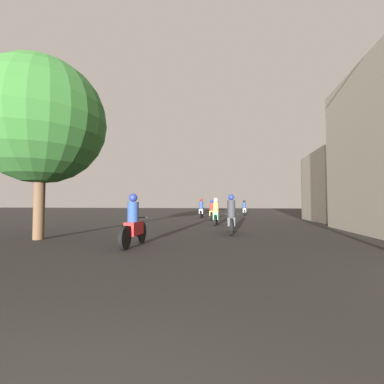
# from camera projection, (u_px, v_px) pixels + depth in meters

# --- Properties ---
(motorcycle_red) EXTENTS (0.60, 1.91, 1.53)m
(motorcycle_red) POSITION_uv_depth(u_px,v_px,m) (134.00, 225.00, 7.45)
(motorcycle_red) COLOR black
(motorcycle_red) RESTS_ON ground_plane
(motorcycle_black) EXTENTS (0.60, 2.05, 1.61)m
(motorcycle_black) POSITION_uv_depth(u_px,v_px,m) (231.00, 218.00, 10.50)
(motorcycle_black) COLOR black
(motorcycle_black) RESTS_ON ground_plane
(motorcycle_green) EXTENTS (0.60, 1.88, 1.54)m
(motorcycle_green) POSITION_uv_depth(u_px,v_px,m) (216.00, 214.00, 14.61)
(motorcycle_green) COLOR black
(motorcycle_green) RESTS_ON ground_plane
(motorcycle_orange) EXTENTS (0.60, 1.99, 1.48)m
(motorcycle_orange) POSITION_uv_depth(u_px,v_px,m) (212.00, 212.00, 18.74)
(motorcycle_orange) COLOR black
(motorcycle_orange) RESTS_ON ground_plane
(motorcycle_white) EXTENTS (0.60, 1.98, 1.62)m
(motorcycle_white) POSITION_uv_depth(u_px,v_px,m) (201.00, 210.00, 21.64)
(motorcycle_white) COLOR black
(motorcycle_white) RESTS_ON ground_plane
(motorcycle_silver) EXTENTS (0.60, 2.05, 1.53)m
(motorcycle_silver) POSITION_uv_depth(u_px,v_px,m) (244.00, 209.00, 25.60)
(motorcycle_silver) COLOR black
(motorcycle_silver) RESTS_ON ground_plane
(building_right_far) EXTENTS (5.41, 5.29, 4.70)m
(building_right_far) POSITION_uv_depth(u_px,v_px,m) (354.00, 187.00, 17.21)
(building_right_far) COLOR beige
(building_right_far) RESTS_ON ground_plane
(street_tree) EXTENTS (4.37, 4.37, 6.31)m
(street_tree) POSITION_uv_depth(u_px,v_px,m) (41.00, 121.00, 8.99)
(street_tree) COLOR brown
(street_tree) RESTS_ON ground_plane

